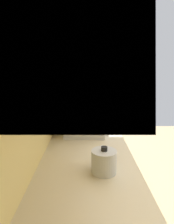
{
  "coord_description": "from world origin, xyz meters",
  "views": [
    {
      "loc": [
        -1.46,
        1.34,
        1.51
      ],
      "look_at": [
        -0.44,
        1.34,
        1.27
      ],
      "focal_mm": 31.28,
      "sensor_mm": 36.0,
      "label": 1
    }
  ],
  "objects_px": {
    "kettle": "(104,161)",
    "oven_range": "(88,128)",
    "microwave": "(85,117)",
    "bowl": "(95,115)"
  },
  "relations": [
    {
      "from": "kettle",
      "to": "oven_range",
      "type": "bearing_deg",
      "value": 1.84
    },
    {
      "from": "microwave",
      "to": "kettle",
      "type": "xyz_separation_m",
      "value": [
        -0.73,
        -0.12,
        -0.07
      ]
    },
    {
      "from": "bowl",
      "to": "microwave",
      "type": "bearing_deg",
      "value": 167.04
    },
    {
      "from": "oven_range",
      "to": "kettle",
      "type": "distance_m",
      "value": 2.25
    },
    {
      "from": "oven_range",
      "to": "microwave",
      "type": "distance_m",
      "value": 1.57
    },
    {
      "from": "microwave",
      "to": "bowl",
      "type": "height_order",
      "value": "microwave"
    },
    {
      "from": "microwave",
      "to": "bowl",
      "type": "relative_size",
      "value": 3.17
    },
    {
      "from": "oven_range",
      "to": "microwave",
      "type": "xyz_separation_m",
      "value": [
        -1.46,
        0.05,
        0.58
      ]
    },
    {
      "from": "microwave",
      "to": "kettle",
      "type": "relative_size",
      "value": 2.3
    },
    {
      "from": "microwave",
      "to": "kettle",
      "type": "bearing_deg",
      "value": -170.84
    }
  ]
}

